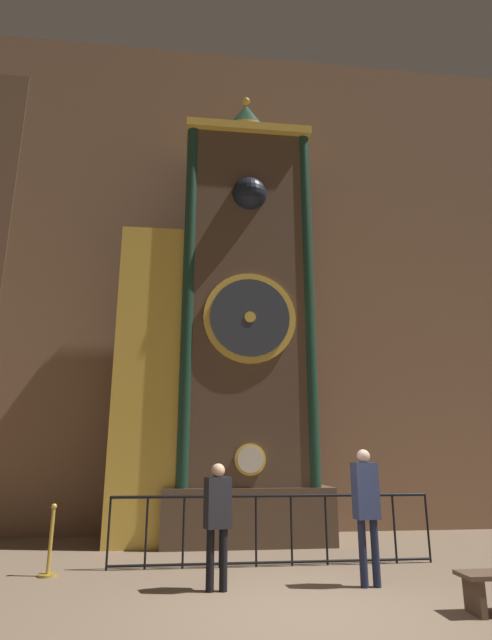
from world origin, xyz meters
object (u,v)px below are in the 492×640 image
(visitor_near, at_px, (217,513))
(clock_tower, at_px, (227,328))
(stanchion_post, at_px, (50,552))
(visitor_far, at_px, (366,502))

(visitor_near, bearing_deg, clock_tower, 66.94)
(stanchion_post, bearing_deg, clock_tower, 41.66)
(clock_tower, relative_size, visitor_near, 6.60)
(visitor_far, bearing_deg, visitor_near, 172.58)
(stanchion_post, bearing_deg, visitor_far, -14.39)
(clock_tower, bearing_deg, visitor_near, -95.92)
(clock_tower, height_order, visitor_near, clock_tower)
(clock_tower, bearing_deg, visitor_far, -64.86)
(clock_tower, relative_size, stanchion_post, 10.51)
(clock_tower, relative_size, visitor_far, 5.90)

